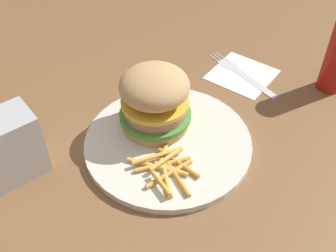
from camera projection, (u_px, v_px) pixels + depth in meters
ground_plane at (171, 159)px, 0.62m from camera, size 1.60×1.60×0.00m
plate at (168, 143)px, 0.64m from camera, size 0.26×0.26×0.01m
sandwich at (155, 99)px, 0.62m from camera, size 0.11×0.11×0.10m
fries_pile at (166, 167)px, 0.58m from camera, size 0.09×0.11×0.01m
napkin at (242, 74)px, 0.77m from camera, size 0.12×0.12×0.00m
fork at (242, 73)px, 0.77m from camera, size 0.05×0.17×0.00m
napkin_dispenser at (7, 148)px, 0.56m from camera, size 0.10×0.07×0.10m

